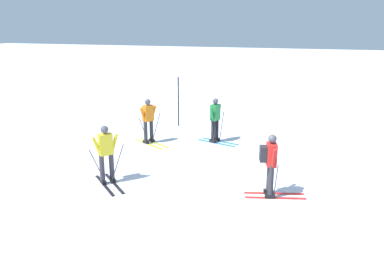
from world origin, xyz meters
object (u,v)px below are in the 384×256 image
Objects in this scene: skier_red at (270,162)px; skier_orange at (148,120)px; skier_green at (215,119)px; skier_yellow at (106,151)px; trail_marker_pole at (178,102)px.

skier_orange is (-4.85, 3.36, -0.04)m from skier_red.
skier_green is 4.88m from skier_red.
skier_green is 2.54m from skier_orange.
skier_yellow is at bearing -114.01° from skier_green.
skier_red is at bearing -59.68° from skier_green.
skier_orange is at bearing 145.32° from skier_red.
trail_marker_pole is (-4.57, 6.07, 0.13)m from skier_red.
skier_orange is at bearing -95.97° from trail_marker_pole.
skier_green is at bearing 120.32° from skier_red.
trail_marker_pole is at bearing 90.25° from skier_yellow.
skier_green is at bearing 65.99° from skier_yellow.
skier_red is (2.47, -4.22, 0.04)m from skier_green.
skier_yellow is (-2.08, -4.66, 0.04)m from skier_green.
trail_marker_pole reaches higher than skier_yellow.
skier_orange is (-2.39, -0.86, -0.00)m from skier_green.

